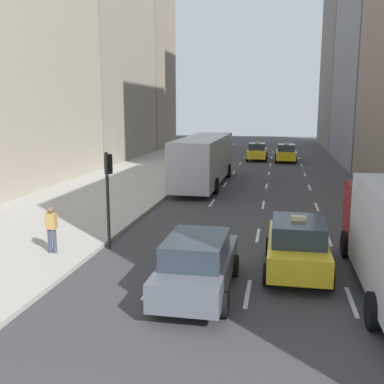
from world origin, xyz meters
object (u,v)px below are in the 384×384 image
taxi_third (297,245)px  pedestrian_mid_block (51,227)px  taxi_lead (286,153)px  taxi_second (257,152)px  city_bus (204,159)px  traffic_light_pole (108,184)px  sedan_black_near (198,264)px

taxi_third → pedestrian_mid_block: size_ratio=2.67×
taxi_lead → pedestrian_mid_block: bearing=-105.4°
taxi_lead → taxi_second: (-2.80, 0.86, 0.00)m
city_bus → traffic_light_pole: bearing=-94.5°
sedan_black_near → city_bus: city_bus is taller
taxi_lead → taxi_third: size_ratio=1.00×
taxi_third → city_bus: size_ratio=0.38×
taxi_third → city_bus: (-5.61, 15.74, 0.91)m
taxi_third → taxi_lead: bearing=90.0°
sedan_black_near → city_bus: bearing=98.9°
taxi_second → sedan_black_near: size_ratio=0.95×
city_bus → traffic_light_pole: 14.61m
sedan_black_near → taxi_lead: bearing=85.1°
taxi_second → traffic_light_pole: bearing=-97.6°
sedan_black_near → pedestrian_mid_block: bearing=159.0°
taxi_lead → pedestrian_mid_block: size_ratio=2.67×
taxi_lead → city_bus: city_bus is taller
taxi_second → traffic_light_pole: 30.10m
taxi_third → city_bus: bearing=109.6°
taxi_third → city_bus: 16.73m
taxi_second → taxi_third: same height
taxi_third → pedestrian_mid_block: bearing=-179.0°
city_bus → sedan_black_near: bearing=-81.1°
taxi_second → sedan_black_near: bearing=-90.0°
taxi_second → pedestrian_mid_block: bearing=-100.1°
taxi_second → pedestrian_mid_block: taxi_second is taller
city_bus → taxi_third: bearing=-70.4°
city_bus → pedestrian_mid_block: 16.14m
sedan_black_near → traffic_light_pole: size_ratio=1.29×
taxi_lead → traffic_light_pole: 29.75m
pedestrian_mid_block → city_bus: bearing=80.2°
traffic_light_pole → pedestrian_mid_block: bearing=-140.4°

